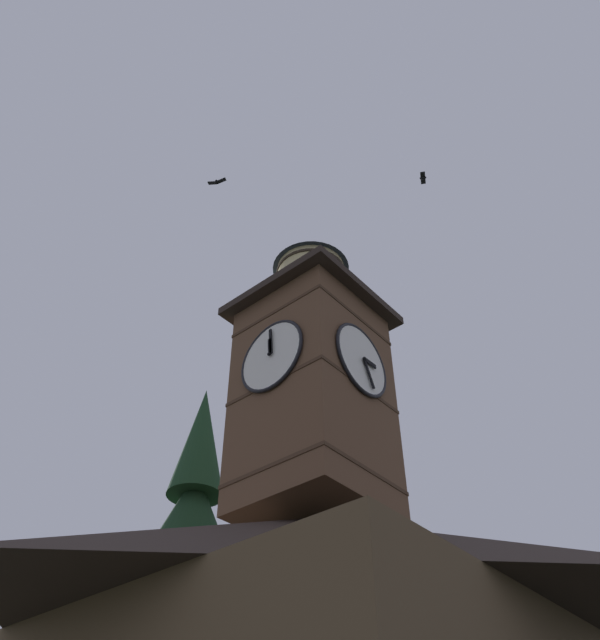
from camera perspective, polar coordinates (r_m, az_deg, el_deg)
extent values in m
pyramid|color=#2D231E|center=(15.54, 0.75, -22.12)|extent=(11.29, 11.39, 3.09)
cube|color=brown|center=(17.75, 1.14, -7.69)|extent=(3.29, 3.29, 6.35)
cube|color=#432E20|center=(16.56, 1.25, -14.70)|extent=(3.33, 3.33, 0.10)
cube|color=#432E20|center=(17.74, 1.14, -7.78)|extent=(3.33, 3.33, 0.10)
cube|color=#432E20|center=(19.14, 1.05, -1.80)|extent=(3.33, 3.33, 0.10)
cylinder|color=white|center=(17.39, 5.35, -3.52)|extent=(2.07, 0.10, 2.07)
torus|color=black|center=(17.38, 5.42, -3.49)|extent=(2.17, 0.10, 2.17)
cube|color=black|center=(17.53, 6.12, -3.75)|extent=(0.52, 0.04, 0.14)
cube|color=black|center=(17.23, 6.04, -4.67)|extent=(0.42, 0.04, 0.81)
sphere|color=black|center=(17.34, 5.64, -3.37)|extent=(0.10, 0.10, 0.10)
cylinder|color=white|center=(17.19, -2.47, -3.17)|extent=(0.10, 2.07, 2.07)
torus|color=black|center=(17.18, -2.53, -3.13)|extent=(0.10, 2.17, 2.17)
cube|color=black|center=(17.28, -2.63, -2.31)|extent=(0.04, 0.15, 0.52)
cube|color=black|center=(17.38, -2.59, -1.87)|extent=(0.04, 0.14, 0.85)
sphere|color=black|center=(17.13, -2.72, -3.00)|extent=(0.10, 0.10, 0.10)
cube|color=#2D231E|center=(19.76, 1.02, 0.34)|extent=(3.99, 3.99, 0.25)
cylinder|color=tan|center=(20.47, 0.98, 2.58)|extent=(2.16, 2.16, 1.88)
cylinder|color=#2D2319|center=(20.00, 1.00, 1.12)|extent=(2.22, 2.22, 0.10)
cylinder|color=#2D2319|center=(20.31, 0.99, 2.10)|extent=(2.22, 2.22, 0.10)
cylinder|color=#2D2319|center=(20.64, 0.97, 3.05)|extent=(2.22, 2.22, 0.10)
cylinder|color=#2D2319|center=(20.97, 0.96, 3.98)|extent=(2.22, 2.22, 0.10)
cone|color=#2D3847|center=(21.50, 0.94, 5.39)|extent=(2.46, 2.46, 1.02)
sphere|color=#424C5B|center=(21.94, 0.92, 6.49)|extent=(0.16, 0.16, 0.16)
cone|color=#183B22|center=(22.49, -10.10, -22.12)|extent=(4.20, 4.20, 3.81)
cone|color=#16311B|center=(23.33, -9.40, -16.64)|extent=(3.09, 3.09, 3.49)
cone|color=#1B3A20|center=(24.69, -8.65, -10.32)|extent=(1.98, 1.98, 4.43)
cone|color=#1B3A1B|center=(24.55, 5.94, -22.68)|extent=(3.89, 3.89, 3.31)
cone|color=#1C361A|center=(25.28, 5.60, -18.14)|extent=(2.97, 2.97, 3.56)
cone|color=#1C3121|center=(26.02, 5.34, -14.53)|extent=(2.04, 2.04, 3.15)
ellipsoid|color=black|center=(25.18, 10.69, 12.09)|extent=(0.24, 0.28, 0.14)
cube|color=black|center=(25.10, 10.66, 12.34)|extent=(0.32, 0.28, 0.03)
cube|color=black|center=(25.27, 10.71, 11.85)|extent=(0.32, 0.28, 0.03)
ellipsoid|color=black|center=(24.78, -7.27, 11.88)|extent=(0.22, 0.18, 0.11)
cube|color=black|center=(24.83, -7.66, 11.78)|extent=(0.27, 0.38, 0.13)
cube|color=black|center=(24.73, -6.88, 11.98)|extent=(0.27, 0.38, 0.13)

